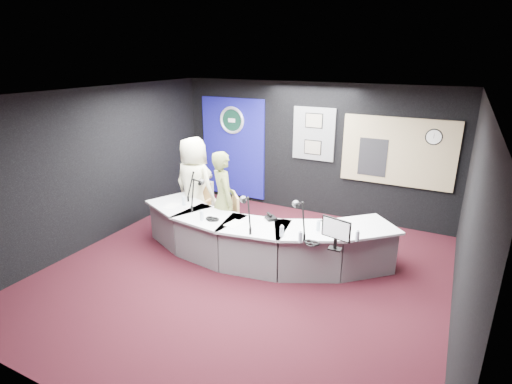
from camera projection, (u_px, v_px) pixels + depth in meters
The scene contains 33 objects.
ground at pixel (245, 273), 6.42m from camera, with size 6.00×6.00×0.00m, color black.
ceiling at pixel (243, 95), 5.49m from camera, with size 6.00×6.00×0.02m, color silver.
wall_back at pixel (311, 150), 8.48m from camera, with size 6.00×0.02×2.80m, color black.
wall_front at pixel (77, 292), 3.43m from camera, with size 6.00×0.02×2.80m, color black.
wall_left at pixel (99, 166), 7.24m from camera, with size 0.02×6.00×2.80m, color black.
wall_right at pixel (468, 228), 4.67m from camera, with size 0.02×6.00×2.80m, color black.
broadcast_desk at pixel (257, 238), 6.78m from camera, with size 4.50×1.90×0.75m, color silver, non-canonical shape.
backdrop_panel at pixel (233, 148), 9.32m from camera, with size 1.60×0.05×2.30m, color navy.
agency_seal at pixel (232, 120), 9.07m from camera, with size 0.63×0.63×0.07m, color silver.
seal_center at pixel (232, 120), 9.07m from camera, with size 0.48×0.48×0.01m, color #0D3123.
pinboard at pixel (314, 134), 8.32m from camera, with size 0.90×0.04×1.10m, color slate.
framed_photo_upper at pixel (314, 121), 8.20m from camera, with size 0.34×0.02×0.27m, color #7B6E5A.
framed_photo_lower at pixel (313, 147), 8.39m from camera, with size 0.34×0.02×0.27m, color #7B6E5A.
booth_window_frame at pixel (398, 152), 7.66m from camera, with size 2.12×0.06×1.32m, color tan.
booth_glow at pixel (397, 152), 7.65m from camera, with size 2.00×0.02×1.20m, color beige.
equipment_rack at pixel (373, 157), 7.87m from camera, with size 0.55×0.02×0.75m, color black.
wall_clock at pixel (434, 137), 7.26m from camera, with size 0.28×0.28×0.01m, color white.
armchair_left at pixel (196, 208), 7.81m from camera, with size 0.53×0.53×0.94m, color tan, non-canonical shape.
armchair_right at pixel (224, 219), 7.22m from camera, with size 0.56×0.56×1.00m, color tan, non-canonical shape.
draped_jacket at pixel (202, 197), 7.98m from camera, with size 0.50×0.10×0.70m, color gray.
person_man at pixel (194, 186), 7.66m from camera, with size 0.92×0.60×1.88m, color beige.
person_woman at pixel (223, 200), 7.09m from camera, with size 0.64×0.42×1.76m, color olive.
computer_monitor at pixel (336, 228), 5.47m from camera, with size 0.47×0.03×0.32m, color black.
desk_phone at pixel (271, 218), 6.57m from camera, with size 0.19×0.15×0.05m, color black.
headphones_near at pixel (312, 243), 5.73m from camera, with size 0.22×0.22×0.04m, color black.
headphones_far at pixel (212, 219), 6.55m from camera, with size 0.21×0.21×0.03m, color black.
paper_stack at pixel (172, 206), 7.15m from camera, with size 0.21×0.30×0.00m, color white.
notepad at pixel (234, 224), 6.40m from camera, with size 0.22×0.31×0.00m, color white.
boom_mic_a at pixel (199, 182), 7.52m from camera, with size 0.20×0.74×0.60m, color black, non-canonical shape.
boom_mic_b at pixel (197, 189), 7.10m from camera, with size 0.31×0.71×0.60m, color black, non-canonical shape.
boom_mic_c at pixel (247, 208), 6.23m from camera, with size 0.51×0.61×0.60m, color black, non-canonical shape.
boom_mic_d at pixel (300, 214), 6.03m from camera, with size 0.47×0.63×0.60m, color black, non-canonical shape.
water_bottles at pixel (257, 220), 6.34m from camera, with size 3.19×0.59×0.18m, color silver, non-canonical shape.
Camera 1 is at (2.71, -4.94, 3.34)m, focal length 28.00 mm.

